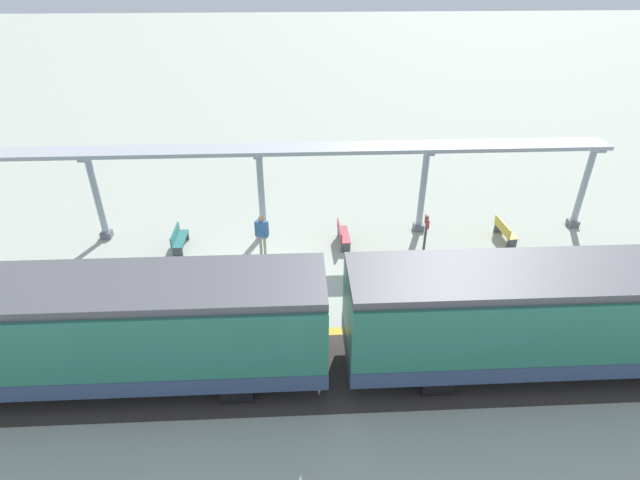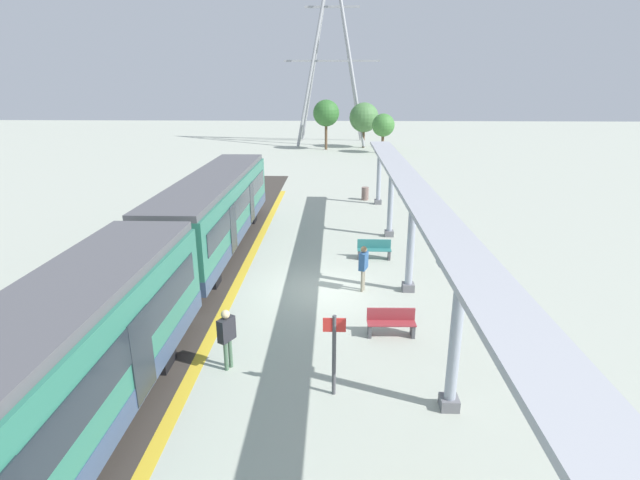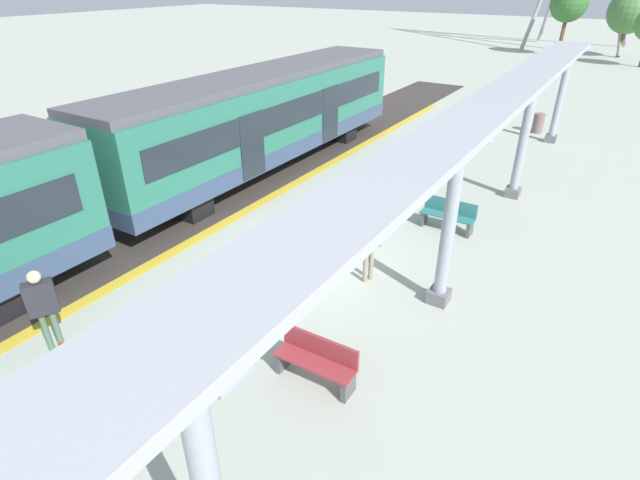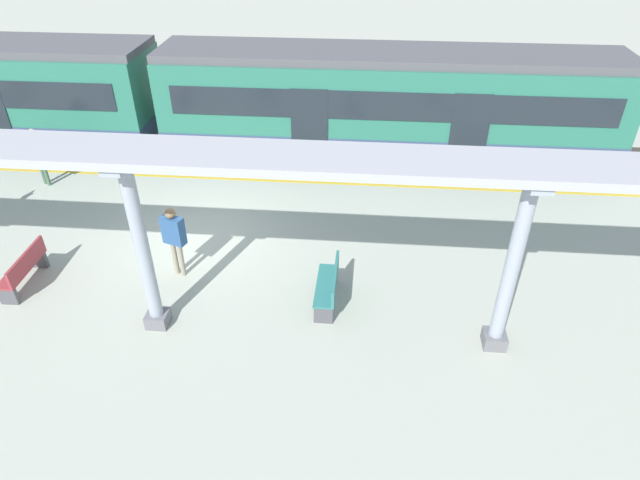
{
  "view_description": "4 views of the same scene",
  "coord_description": "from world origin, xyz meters",
  "px_view_note": "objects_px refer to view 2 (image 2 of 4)",
  "views": [
    {
      "loc": [
        -15.97,
        -1.48,
        11.03
      ],
      "look_at": [
        -0.23,
        -2.26,
        1.62
      ],
      "focal_mm": 27.8,
      "sensor_mm": 36.0,
      "label": 1
    },
    {
      "loc": [
        0.38,
        -16.7,
        7.48
      ],
      "look_at": [
        -0.17,
        0.25,
        1.93
      ],
      "focal_mm": 26.82,
      "sensor_mm": 36.0,
      "label": 2
    },
    {
      "loc": [
        5.63,
        -8.75,
        6.36
      ],
      "look_at": [
        1.0,
        -1.38,
        1.59
      ],
      "focal_mm": 27.28,
      "sensor_mm": 36.0,
      "label": 3
    },
    {
      "loc": [
        11.27,
        4.16,
        7.84
      ],
      "look_at": [
        1.27,
        3.28,
        1.02
      ],
      "focal_mm": 30.5,
      "sensor_mm": 36.0,
      "label": 4
    }
  ],
  "objects_px": {
    "bench_far_end": "(391,322)",
    "canopy_pillar_fifth": "(379,175)",
    "train_near_carriage": "(18,418)",
    "canopy_pillar_third": "(411,242)",
    "trash_bin": "(365,194)",
    "platform_info_sign": "(334,348)",
    "bench_mid_platform": "(374,249)",
    "passenger_waiting_near_edge": "(227,332)",
    "canopy_pillar_fourth": "(391,199)",
    "train_far_carriage": "(216,210)",
    "passenger_by_the_benches": "(363,263)",
    "canopy_pillar_second": "(456,337)"
  },
  "relations": [
    {
      "from": "train_near_carriage",
      "to": "canopy_pillar_fifth",
      "type": "distance_m",
      "value": 25.11
    },
    {
      "from": "canopy_pillar_third",
      "to": "trash_bin",
      "type": "xyz_separation_m",
      "value": [
        -0.78,
        14.95,
        -1.51
      ]
    },
    {
      "from": "canopy_pillar_third",
      "to": "passenger_by_the_benches",
      "type": "xyz_separation_m",
      "value": [
        -1.72,
        -0.06,
        -0.83
      ]
    },
    {
      "from": "platform_info_sign",
      "to": "passenger_waiting_near_edge",
      "type": "bearing_deg",
      "value": 160.1
    },
    {
      "from": "bench_mid_platform",
      "to": "passenger_waiting_near_edge",
      "type": "xyz_separation_m",
      "value": [
        -4.66,
        -8.9,
        0.67
      ]
    },
    {
      "from": "passenger_waiting_near_edge",
      "to": "train_far_carriage",
      "type": "bearing_deg",
      "value": 104.91
    },
    {
      "from": "train_far_carriage",
      "to": "passenger_by_the_benches",
      "type": "relative_size",
      "value": 7.88
    },
    {
      "from": "canopy_pillar_second",
      "to": "trash_bin",
      "type": "height_order",
      "value": "canopy_pillar_second"
    },
    {
      "from": "train_far_carriage",
      "to": "canopy_pillar_fifth",
      "type": "relative_size",
      "value": 3.66
    },
    {
      "from": "canopy_pillar_second",
      "to": "canopy_pillar_third",
      "type": "relative_size",
      "value": 1.0
    },
    {
      "from": "train_near_carriage",
      "to": "canopy_pillar_second",
      "type": "bearing_deg",
      "value": 19.26
    },
    {
      "from": "passenger_waiting_near_edge",
      "to": "bench_far_end",
      "type": "bearing_deg",
      "value": 23.3
    },
    {
      "from": "train_far_carriage",
      "to": "bench_far_end",
      "type": "distance_m",
      "value": 11.1
    },
    {
      "from": "bench_far_end",
      "to": "train_far_carriage",
      "type": "bearing_deg",
      "value": 132.08
    },
    {
      "from": "train_near_carriage",
      "to": "canopy_pillar_second",
      "type": "xyz_separation_m",
      "value": [
        8.41,
        2.94,
        0.11
      ]
    },
    {
      "from": "platform_info_sign",
      "to": "passenger_waiting_near_edge",
      "type": "distance_m",
      "value": 3.09
    },
    {
      "from": "canopy_pillar_third",
      "to": "canopy_pillar_fourth",
      "type": "height_order",
      "value": "same"
    },
    {
      "from": "canopy_pillar_second",
      "to": "bench_far_end",
      "type": "distance_m",
      "value": 3.98
    },
    {
      "from": "bench_far_end",
      "to": "canopy_pillar_second",
      "type": "bearing_deg",
      "value": -73.82
    },
    {
      "from": "passenger_by_the_benches",
      "to": "canopy_pillar_second",
      "type": "bearing_deg",
      "value": -75.92
    },
    {
      "from": "canopy_pillar_fifth",
      "to": "canopy_pillar_fourth",
      "type": "bearing_deg",
      "value": -90.0
    },
    {
      "from": "trash_bin",
      "to": "passenger_by_the_benches",
      "type": "bearing_deg",
      "value": -93.58
    },
    {
      "from": "bench_mid_platform",
      "to": "passenger_waiting_near_edge",
      "type": "height_order",
      "value": "passenger_waiting_near_edge"
    },
    {
      "from": "train_far_carriage",
      "to": "canopy_pillar_fourth",
      "type": "distance_m",
      "value": 8.66
    },
    {
      "from": "canopy_pillar_fifth",
      "to": "trash_bin",
      "type": "distance_m",
      "value": 2.06
    },
    {
      "from": "canopy_pillar_fourth",
      "to": "canopy_pillar_fifth",
      "type": "distance_m",
      "value": 6.94
    },
    {
      "from": "trash_bin",
      "to": "platform_info_sign",
      "type": "distance_m",
      "value": 21.52
    },
    {
      "from": "canopy_pillar_second",
      "to": "canopy_pillar_third",
      "type": "height_order",
      "value": "same"
    },
    {
      "from": "train_far_carriage",
      "to": "canopy_pillar_third",
      "type": "height_order",
      "value": "canopy_pillar_third"
    },
    {
      "from": "bench_far_end",
      "to": "platform_info_sign",
      "type": "distance_m",
      "value": 3.64
    },
    {
      "from": "bench_far_end",
      "to": "canopy_pillar_fifth",
      "type": "bearing_deg",
      "value": 86.59
    },
    {
      "from": "train_far_carriage",
      "to": "canopy_pillar_fourth",
      "type": "xyz_separation_m",
      "value": [
        8.41,
        2.08,
        0.11
      ]
    },
    {
      "from": "train_near_carriage",
      "to": "canopy_pillar_second",
      "type": "height_order",
      "value": "canopy_pillar_second"
    },
    {
      "from": "platform_info_sign",
      "to": "train_near_carriage",
      "type": "bearing_deg",
      "value": -148.71
    },
    {
      "from": "canopy_pillar_fourth",
      "to": "passenger_by_the_benches",
      "type": "bearing_deg",
      "value": -103.98
    },
    {
      "from": "canopy_pillar_fourth",
      "to": "trash_bin",
      "type": "distance_m",
      "value": 8.27
    },
    {
      "from": "platform_info_sign",
      "to": "canopy_pillar_second",
      "type": "bearing_deg",
      "value": -9.65
    },
    {
      "from": "canopy_pillar_fifth",
      "to": "passenger_waiting_near_edge",
      "type": "xyz_separation_m",
      "value": [
        -5.69,
        -19.2,
        -0.84
      ]
    },
    {
      "from": "bench_mid_platform",
      "to": "passenger_waiting_near_edge",
      "type": "distance_m",
      "value": 10.07
    },
    {
      "from": "canopy_pillar_fourth",
      "to": "bench_mid_platform",
      "type": "height_order",
      "value": "canopy_pillar_fourth"
    },
    {
      "from": "train_near_carriage",
      "to": "canopy_pillar_third",
      "type": "distance_m",
      "value": 12.96
    },
    {
      "from": "passenger_waiting_near_edge",
      "to": "canopy_pillar_fourth",
      "type": "bearing_deg",
      "value": 65.09
    },
    {
      "from": "trash_bin",
      "to": "platform_info_sign",
      "type": "relative_size",
      "value": 0.4
    },
    {
      "from": "canopy_pillar_second",
      "to": "passenger_waiting_near_edge",
      "type": "xyz_separation_m",
      "value": [
        -5.69,
        1.53,
        -0.84
      ]
    },
    {
      "from": "canopy_pillar_fourth",
      "to": "canopy_pillar_fifth",
      "type": "xyz_separation_m",
      "value": [
        0.0,
        6.94,
        0.0
      ]
    },
    {
      "from": "train_near_carriage",
      "to": "train_far_carriage",
      "type": "relative_size",
      "value": 1.0
    },
    {
      "from": "train_near_carriage",
      "to": "bench_far_end",
      "type": "bearing_deg",
      "value": 41.25
    },
    {
      "from": "passenger_waiting_near_edge",
      "to": "passenger_by_the_benches",
      "type": "height_order",
      "value": "passenger_by_the_benches"
    },
    {
      "from": "canopy_pillar_third",
      "to": "bench_mid_platform",
      "type": "xyz_separation_m",
      "value": [
        -1.03,
        3.5,
        -1.5
      ]
    },
    {
      "from": "train_near_carriage",
      "to": "canopy_pillar_fourth",
      "type": "bearing_deg",
      "value": 63.31
    }
  ]
}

